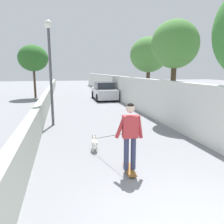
# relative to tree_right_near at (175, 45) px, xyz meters

# --- Properties ---
(ground_plane) EXTENTS (80.00, 80.00, 0.00)m
(ground_plane) POSITION_rel_tree_right_near_xyz_m (6.50, 3.59, -3.78)
(ground_plane) COLOR gray
(wall_left) EXTENTS (48.00, 0.30, 1.13)m
(wall_left) POSITION_rel_tree_right_near_xyz_m (4.50, 6.52, -3.21)
(wall_left) COLOR #999E93
(wall_left) RESTS_ON ground
(fence_right) EXTENTS (48.00, 0.30, 2.08)m
(fence_right) POSITION_rel_tree_right_near_xyz_m (4.50, 0.65, -2.73)
(fence_right) COLOR silver
(fence_right) RESTS_ON ground
(tree_right_near) EXTENTS (2.32, 2.32, 4.98)m
(tree_right_near) POSITION_rel_tree_right_near_xyz_m (0.00, 0.00, 0.00)
(tree_right_near) COLOR #473523
(tree_right_near) RESTS_ON ground
(tree_right_mid) EXTENTS (2.76, 2.76, 4.98)m
(tree_right_mid) POSITION_rel_tree_right_near_xyz_m (5.50, -0.90, -0.10)
(tree_right_mid) COLOR #473523
(tree_right_mid) RESTS_ON ground
(tree_left_far) EXTENTS (2.69, 2.69, 4.84)m
(tree_left_far) POSITION_rel_tree_right_near_xyz_m (11.50, 7.89, -0.14)
(tree_left_far) COLOR #473523
(tree_left_far) RESTS_ON ground
(lamp_post) EXTENTS (0.36, 0.36, 4.73)m
(lamp_post) POSITION_rel_tree_right_near_xyz_m (0.33, 5.97, -0.58)
(lamp_post) COLOR #4C4C51
(lamp_post) RESTS_ON ground
(skateboard) EXTENTS (0.81, 0.26, 0.08)m
(skateboard) POSITION_rel_tree_right_near_xyz_m (-5.22, 3.93, -3.71)
(skateboard) COLOR brown
(skateboard) RESTS_ON ground
(person_skateboarder) EXTENTS (0.25, 0.71, 1.70)m
(person_skateboarder) POSITION_rel_tree_right_near_xyz_m (-5.22, 3.93, -2.69)
(person_skateboarder) COLOR #333859
(person_skateboarder) RESTS_ON skateboard
(dog) EXTENTS (2.08, 0.77, 1.06)m
(dog) POSITION_rel_tree_right_near_xyz_m (-3.47, 4.56, -3.50)
(dog) COLOR white
(dog) RESTS_ON ground
(car_near) EXTENTS (4.09, 1.80, 1.54)m
(car_near) POSITION_rel_tree_right_near_xyz_m (9.04, 1.80, -3.06)
(car_near) COLOR silver
(car_near) RESTS_ON ground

